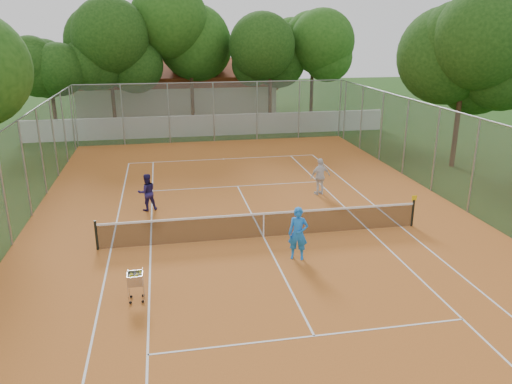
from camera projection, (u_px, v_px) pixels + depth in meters
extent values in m
plane|color=#193B10|center=(263.00, 238.00, 18.54)|extent=(120.00, 120.00, 0.00)
cube|color=#B76223|center=(263.00, 237.00, 18.53)|extent=(18.00, 34.00, 0.02)
cube|color=white|center=(263.00, 237.00, 18.53)|extent=(10.98, 23.78, 0.01)
cube|color=black|center=(264.00, 225.00, 18.38)|extent=(11.88, 0.10, 0.98)
cube|color=slate|center=(264.00, 186.00, 17.91)|extent=(18.00, 34.00, 4.00)
cube|color=white|center=(211.00, 125.00, 36.04)|extent=(26.00, 0.30, 1.50)
cube|color=beige|center=(177.00, 90.00, 44.58)|extent=(16.40, 9.00, 4.40)
cube|color=#13340D|center=(205.00, 62.00, 37.52)|extent=(29.00, 19.00, 10.00)
imported|color=blue|center=(298.00, 234.00, 16.53)|extent=(0.77, 0.65, 1.81)
imported|color=#241C54|center=(147.00, 192.00, 21.05)|extent=(0.91, 0.79, 1.60)
imported|color=silver|center=(320.00, 177.00, 23.06)|extent=(1.08, 0.64, 1.73)
cube|color=#B3B4BA|center=(136.00, 286.00, 14.05)|extent=(0.45, 0.45, 0.94)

